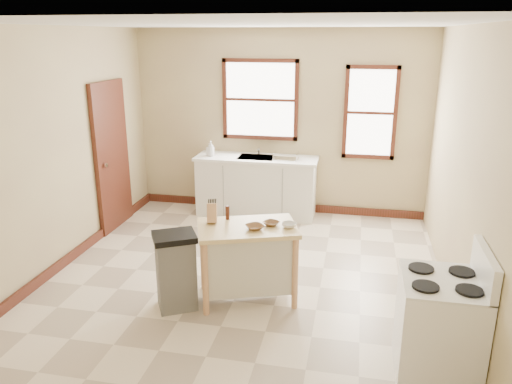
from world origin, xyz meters
TOP-DOWN VIEW (x-y plane):
  - floor at (0.00, 0.00)m, footprint 5.00×5.00m
  - ceiling at (0.00, 0.00)m, footprint 5.00×5.00m
  - wall_back at (0.00, 2.50)m, footprint 4.50×0.04m
  - wall_left at (-2.25, 0.00)m, footprint 0.04×5.00m
  - wall_right at (2.25, 0.00)m, footprint 0.04×5.00m
  - window_main at (-0.30, 2.48)m, footprint 1.17×0.06m
  - window_side at (1.35, 2.48)m, footprint 0.77×0.06m
  - door_left at (-2.21, 1.30)m, footprint 0.06×0.90m
  - baseboard_back at (0.00, 2.47)m, footprint 4.50×0.04m
  - baseboard_left at (-2.22, 0.00)m, footprint 0.04×5.00m
  - sink_counter at (-0.30, 2.20)m, footprint 1.86×0.62m
  - faucet at (-0.30, 2.38)m, footprint 0.03×0.03m
  - soap_bottle_a at (-0.99, 2.12)m, footprint 0.11×0.11m
  - soap_bottle_b at (-1.01, 2.13)m, footprint 0.12×0.12m
  - dish_rack at (0.16, 2.14)m, footprint 0.44×0.40m
  - kitchen_island at (0.13, -0.38)m, footprint 1.16×0.94m
  - knife_block at (-0.25, -0.36)m, footprint 0.12×0.12m
  - pepper_grinder at (-0.11, -0.23)m, footprint 0.06×0.06m
  - bowl_a at (0.23, -0.45)m, footprint 0.26×0.26m
  - bowl_b at (0.37, -0.31)m, footprint 0.22×0.22m
  - bowl_c at (0.56, -0.33)m, footprint 0.21×0.21m
  - trash_bin at (-0.54, -0.71)m, footprint 0.53×0.51m
  - gas_stove at (1.92, -1.28)m, footprint 0.69×0.70m

SIDE VIEW (x-z plane):
  - floor at x=0.00m, z-range 0.00..0.00m
  - baseboard_back at x=0.00m, z-range 0.00..0.12m
  - baseboard_left at x=-2.22m, z-range 0.00..0.12m
  - trash_bin at x=-0.54m, z-range 0.00..0.81m
  - kitchen_island at x=0.13m, z-range 0.00..0.82m
  - sink_counter at x=-0.30m, z-range 0.00..0.92m
  - gas_stove at x=1.92m, z-range 0.00..1.13m
  - bowl_b at x=0.37m, z-range 0.82..0.86m
  - bowl_a at x=0.23m, z-range 0.82..0.87m
  - bowl_c at x=0.56m, z-range 0.82..0.87m
  - pepper_grinder at x=-0.11m, z-range 0.82..0.97m
  - knife_block at x=-0.25m, z-range 0.82..1.02m
  - dish_rack at x=0.16m, z-range 0.92..1.01m
  - soap_bottle_b at x=-1.01m, z-range 0.92..1.12m
  - faucet at x=-0.30m, z-range 0.92..1.14m
  - soap_bottle_a at x=-0.99m, z-range 0.92..1.16m
  - door_left at x=-2.21m, z-range 0.00..2.10m
  - wall_back at x=0.00m, z-range 0.00..2.80m
  - wall_left at x=-2.25m, z-range 0.00..2.80m
  - wall_right at x=2.25m, z-range 0.00..2.80m
  - window_side at x=1.35m, z-range 0.92..2.29m
  - window_main at x=-0.30m, z-range 1.14..2.36m
  - ceiling at x=0.00m, z-range 2.80..2.80m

